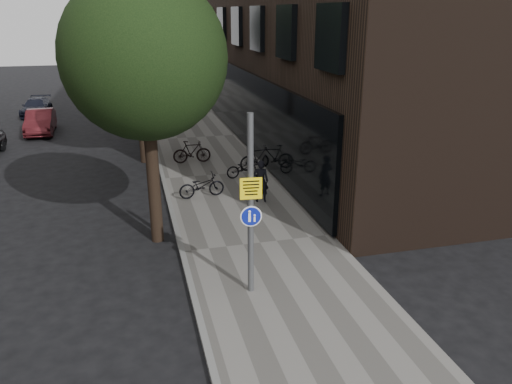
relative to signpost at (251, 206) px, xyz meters
name	(u,v)px	position (x,y,z in m)	size (l,w,h in m)	color
ground	(287,310)	(0.64, -0.85, -2.29)	(120.00, 120.00, 0.00)	black
sidewalk	(219,176)	(0.89, 9.15, -2.23)	(4.50, 60.00, 0.12)	slate
curb_edge	(163,180)	(-1.36, 9.15, -2.22)	(0.15, 60.00, 0.13)	slate
street_tree_near	(147,64)	(-1.89, 3.79, 2.82)	(4.40, 4.40, 7.50)	black
street_tree_mid	(137,45)	(-1.89, 12.29, 2.82)	(5.00, 5.00, 7.80)	black
street_tree_far	(132,35)	(-1.89, 21.29, 2.82)	(5.00, 5.00, 7.80)	black
signpost	(251,206)	(0.00, 0.00, 0.00)	(0.50, 0.14, 4.29)	#595B5E
pedestrian	(261,181)	(1.77, 5.73, -1.42)	(0.55, 0.36, 1.50)	black
parked_bike_facade_near	(245,168)	(1.84, 8.51, -1.77)	(0.53, 1.51, 0.79)	black
parked_bike_facade_far	(258,158)	(2.64, 9.41, -1.66)	(0.48, 1.69, 1.02)	black
parked_bike_curb_near	(202,186)	(-0.18, 6.65, -1.73)	(0.58, 1.65, 0.87)	black
parked_bike_curb_far	(192,152)	(0.06, 11.08, -1.67)	(0.47, 1.66, 1.00)	black
parked_car_mid	(40,122)	(-7.30, 19.38, -1.64)	(1.37, 3.93, 1.30)	maroon
parked_car_far	(36,107)	(-8.34, 25.00, -1.75)	(1.52, 3.74, 1.08)	black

